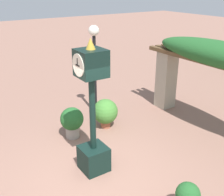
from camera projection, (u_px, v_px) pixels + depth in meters
ground_plane at (96, 177)px, 6.27m from camera, size 60.00×60.00×0.00m
pedestal_clock at (93, 115)px, 6.01m from camera, size 0.58×0.60×3.04m
pergola at (222, 65)px, 7.56m from camera, size 5.25×1.12×2.59m
potted_plant_near_left at (72, 121)px, 7.72m from camera, size 0.64×0.64×0.88m
potted_plant_near_right at (105, 112)px, 8.27m from camera, size 0.74×0.74×0.88m
lamp_post at (94, 51)px, 8.52m from camera, size 0.32×0.32×2.88m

